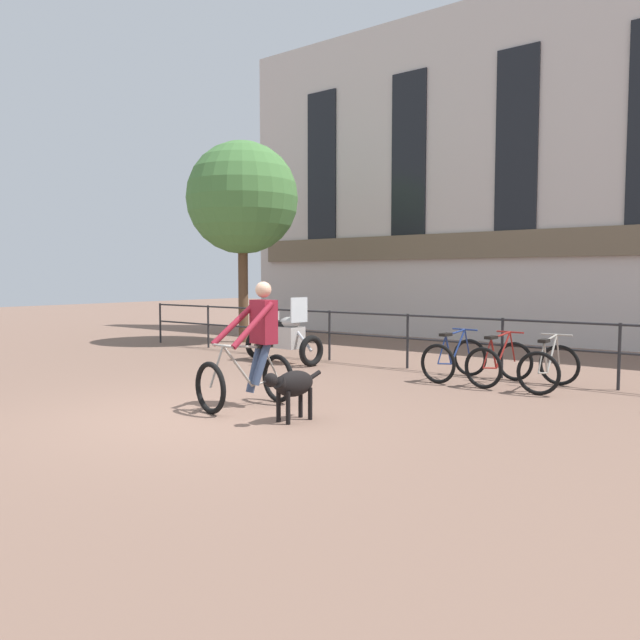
% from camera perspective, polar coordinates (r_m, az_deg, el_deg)
% --- Properties ---
extents(ground_plane, '(60.00, 60.00, 0.00)m').
position_cam_1_polar(ground_plane, '(8.12, -10.81, -8.65)').
color(ground_plane, '#7A5B4C').
extents(canal_railing, '(15.05, 0.05, 1.05)m').
position_cam_1_polar(canal_railing, '(12.06, 8.01, -1.06)').
color(canal_railing, '#232326').
rests_on(canal_railing, ground_plane).
extents(building_facade, '(18.00, 0.72, 9.12)m').
position_cam_1_polar(building_facade, '(17.50, 17.86, 12.96)').
color(building_facade, beige).
rests_on(building_facade, ground_plane).
extents(cyclist_with_bike, '(0.88, 1.27, 1.70)m').
position_cam_1_polar(cyclist_with_bike, '(8.49, -6.09, -2.82)').
color(cyclist_with_bike, black).
rests_on(cyclist_with_bike, ground_plane).
extents(dog, '(0.34, 0.94, 0.63)m').
position_cam_1_polar(dog, '(7.63, -2.58, -5.95)').
color(dog, black).
rests_on(dog, ground_plane).
extents(parked_motorcycle, '(1.83, 0.83, 1.35)m').
position_cam_1_polar(parked_motorcycle, '(12.80, -3.44, -1.40)').
color(parked_motorcycle, black).
rests_on(parked_motorcycle, ground_plane).
extents(parked_bicycle_near_lamp, '(0.75, 1.16, 0.86)m').
position_cam_1_polar(parked_bicycle_near_lamp, '(10.92, 12.17, -3.49)').
color(parked_bicycle_near_lamp, black).
rests_on(parked_bicycle_near_lamp, ground_plane).
extents(parked_bicycle_mid_left, '(0.78, 1.18, 0.86)m').
position_cam_1_polar(parked_bicycle_mid_left, '(10.60, 16.08, -3.79)').
color(parked_bicycle_mid_left, black).
rests_on(parked_bicycle_mid_left, ground_plane).
extents(parked_bicycle_mid_right, '(0.67, 1.12, 0.86)m').
position_cam_1_polar(parked_bicycle_mid_right, '(10.34, 20.22, -4.08)').
color(parked_bicycle_mid_right, black).
rests_on(parked_bicycle_mid_right, ground_plane).
extents(tree_canalside_left, '(2.96, 2.96, 5.32)m').
position_cam_1_polar(tree_canalside_left, '(16.92, -7.11, 10.96)').
color(tree_canalside_left, brown).
rests_on(tree_canalside_left, ground_plane).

